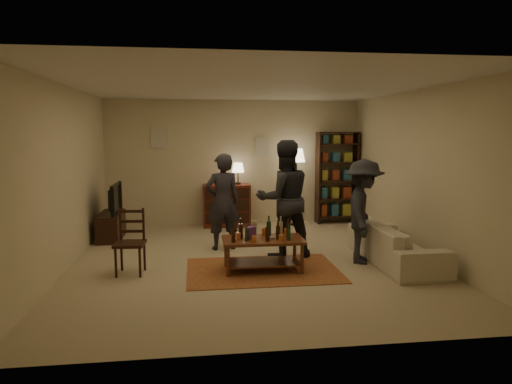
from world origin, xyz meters
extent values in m
plane|color=#C6B793|center=(0.00, 0.00, 0.00)|extent=(6.00, 6.00, 0.00)
plane|color=beige|center=(0.00, 3.00, 1.35)|extent=(5.50, 0.00, 5.50)
plane|color=beige|center=(-2.75, 0.00, 1.35)|extent=(0.00, 6.00, 6.00)
plane|color=beige|center=(2.75, 0.00, 1.35)|extent=(0.00, 6.00, 6.00)
plane|color=beige|center=(0.00, -3.00, 1.35)|extent=(5.50, 0.00, 5.50)
plane|color=white|center=(0.00, 0.00, 2.70)|extent=(6.00, 6.00, 0.00)
cube|color=beige|center=(-1.60, 2.98, 1.90)|extent=(0.35, 0.03, 0.45)
cube|color=beige|center=(0.60, 2.98, 1.70)|extent=(0.30, 0.03, 0.40)
cube|color=maroon|center=(0.11, -0.54, 0.01)|extent=(2.20, 1.50, 0.01)
cube|color=brown|center=(0.11, -0.54, 0.46)|extent=(1.18, 0.65, 0.04)
cube|color=brown|center=(0.11, -0.54, 0.13)|extent=(1.08, 0.55, 0.02)
cylinder|color=brown|center=(-0.42, -0.79, 0.22)|extent=(0.05, 0.05, 0.44)
cylinder|color=brown|center=(0.63, -0.80, 0.22)|extent=(0.05, 0.05, 0.44)
cylinder|color=brown|center=(-0.42, -0.27, 0.22)|extent=(0.05, 0.05, 0.44)
cylinder|color=brown|center=(0.63, -0.28, 0.22)|extent=(0.05, 0.05, 0.44)
cylinder|color=orange|center=(-0.25, -0.54, 0.53)|extent=(0.07, 0.07, 0.10)
cylinder|color=orange|center=(-0.05, -0.73, 0.52)|extent=(0.07, 0.07, 0.09)
cylinder|color=orange|center=(0.15, -0.32, 0.53)|extent=(0.07, 0.07, 0.11)
cylinder|color=orange|center=(0.34, -0.72, 0.52)|extent=(0.07, 0.07, 0.09)
cylinder|color=orange|center=(0.49, -0.36, 0.53)|extent=(0.07, 0.07, 0.10)
cube|color=#713695|center=(-0.07, -0.51, 0.57)|extent=(0.16, 0.13, 0.18)
cylinder|color=gray|center=(0.23, -0.56, 0.49)|extent=(0.12, 0.12, 0.03)
cube|color=black|center=(-1.79, -0.45, 0.44)|extent=(0.44, 0.44, 0.04)
cylinder|color=black|center=(-1.97, -0.60, 0.21)|extent=(0.04, 0.04, 0.43)
cylinder|color=black|center=(-1.64, -0.62, 0.21)|extent=(0.04, 0.04, 0.43)
cylinder|color=black|center=(-1.94, -0.27, 0.21)|extent=(0.04, 0.04, 0.43)
cylinder|color=black|center=(-1.61, -0.29, 0.21)|extent=(0.04, 0.04, 0.43)
cube|color=black|center=(-1.77, -0.28, 0.70)|extent=(0.33, 0.06, 0.49)
cube|color=black|center=(-2.45, 1.80, 0.25)|extent=(0.40, 1.00, 0.50)
imported|color=black|center=(-2.43, 1.80, 0.78)|extent=(0.13, 0.97, 0.56)
cube|color=brown|center=(-0.20, 2.72, 0.45)|extent=(1.00, 0.48, 0.90)
cube|color=black|center=(-0.20, 2.47, 0.22)|extent=(0.92, 0.02, 0.22)
cube|color=black|center=(-0.20, 2.47, 0.48)|extent=(0.92, 0.02, 0.22)
cube|color=black|center=(-0.20, 2.47, 0.74)|extent=(0.92, 0.02, 0.22)
cylinder|color=black|center=(0.05, 2.72, 0.92)|extent=(0.12, 0.12, 0.04)
cylinder|color=black|center=(0.05, 2.72, 1.05)|extent=(0.02, 0.02, 0.22)
cone|color=#FFE5B2|center=(0.05, 2.72, 1.26)|extent=(0.26, 0.26, 0.20)
cube|color=black|center=(1.82, 2.78, 1.00)|extent=(0.04, 0.34, 2.00)
cube|color=black|center=(2.68, 2.78, 1.00)|extent=(0.04, 0.34, 2.00)
cube|color=black|center=(2.25, 2.78, 0.15)|extent=(0.90, 0.34, 0.03)
cube|color=black|center=(2.25, 2.78, 0.55)|extent=(0.90, 0.34, 0.03)
cube|color=black|center=(2.25, 2.78, 0.95)|extent=(0.90, 0.34, 0.03)
cube|color=black|center=(2.25, 2.78, 1.35)|extent=(0.90, 0.34, 0.03)
cube|color=black|center=(2.25, 2.78, 1.75)|extent=(0.90, 0.34, 0.03)
cube|color=black|center=(2.25, 2.78, 2.00)|extent=(0.90, 0.34, 0.03)
cube|color=brown|center=(1.95, 2.78, 0.29)|extent=(0.12, 0.22, 0.26)
cube|color=#29607C|center=(2.20, 2.78, 0.29)|extent=(0.15, 0.22, 0.26)
cube|color=#9B9A33|center=(2.47, 2.78, 0.29)|extent=(0.18, 0.22, 0.26)
cube|color=#29607C|center=(1.95, 2.78, 0.69)|extent=(0.12, 0.22, 0.24)
cube|color=#9B9A33|center=(2.20, 2.78, 0.69)|extent=(0.15, 0.22, 0.24)
cube|color=brown|center=(2.47, 2.78, 0.69)|extent=(0.18, 0.22, 0.24)
cube|color=#9B9A33|center=(1.95, 2.78, 1.07)|extent=(0.12, 0.22, 0.22)
cube|color=brown|center=(2.20, 2.78, 1.07)|extent=(0.15, 0.22, 0.22)
cube|color=#29607C|center=(2.47, 2.78, 1.07)|extent=(0.18, 0.22, 0.22)
cube|color=brown|center=(1.95, 2.78, 1.47)|extent=(0.12, 0.22, 0.20)
cube|color=#29607C|center=(2.20, 2.78, 1.47)|extent=(0.15, 0.22, 0.20)
cube|color=#9B9A33|center=(2.47, 2.78, 1.47)|extent=(0.18, 0.22, 0.20)
cube|color=#29607C|center=(1.95, 2.78, 1.85)|extent=(0.12, 0.22, 0.18)
cube|color=#9B9A33|center=(2.20, 2.78, 1.85)|extent=(0.15, 0.22, 0.18)
cube|color=brown|center=(2.47, 2.78, 1.85)|extent=(0.18, 0.22, 0.18)
cylinder|color=black|center=(1.31, 2.65, 0.01)|extent=(0.28, 0.28, 0.03)
cylinder|color=black|center=(1.31, 2.65, 0.73)|extent=(0.03, 0.03, 1.47)
cone|color=#FFE5B2|center=(1.31, 2.65, 1.52)|extent=(0.36, 0.36, 0.28)
imported|color=beige|center=(2.20, -0.40, 0.30)|extent=(0.81, 2.08, 0.61)
imported|color=#292830|center=(-0.39, 0.79, 0.83)|extent=(0.68, 0.52, 1.66)
imported|color=#24252C|center=(0.56, 0.18, 0.94)|extent=(1.00, 0.82, 1.89)
imported|color=#27282E|center=(1.70, -0.30, 0.80)|extent=(0.94, 1.18, 1.60)
camera|label=1|loc=(-0.85, -6.93, 2.02)|focal=32.00mm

